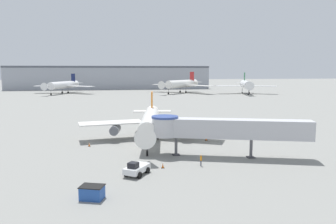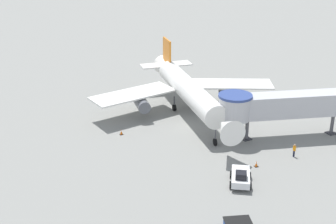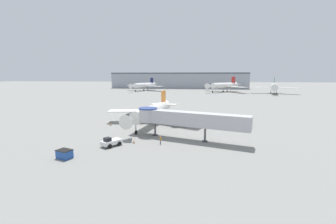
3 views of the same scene
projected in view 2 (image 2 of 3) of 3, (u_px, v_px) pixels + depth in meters
ground_plane at (192, 127)px, 61.85m from camera, size 800.00×800.00×0.00m
main_airplane at (188, 90)px, 64.50m from camera, size 26.96×27.78×8.44m
jet_bridge at (300, 104)px, 57.59m from camera, size 23.10×9.55×6.03m
pushback_tug_white at (241, 177)px, 48.18m from camera, size 3.67×4.23×1.80m
traffic_cone_starboard_wing at (253, 102)px, 68.98m from camera, size 0.50×0.50×0.83m
traffic_cone_near_nose at (256, 164)px, 51.76m from camera, size 0.42×0.42×0.69m
traffic_cone_port_wing at (121, 132)px, 59.48m from camera, size 0.43×0.43×0.71m
ground_crew_marshaller at (294, 150)px, 53.66m from camera, size 0.21×0.32×1.63m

